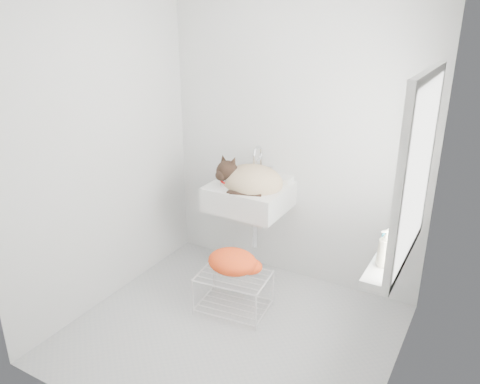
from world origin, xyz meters
The scene contains 15 objects.
floor centered at (0.00, 0.00, 0.00)m, with size 2.20×2.00×0.02m, color #A6A7AA.
back_wall centered at (0.00, 1.00, 1.25)m, with size 2.20×0.02×2.50m, color silver.
right_wall centered at (1.10, 0.00, 1.25)m, with size 0.02×2.00×2.50m, color silver.
left_wall centered at (-1.10, 0.00, 1.25)m, with size 0.02×2.00×2.50m, color silver.
window_glass centered at (1.09, 0.20, 1.35)m, with size 0.01×0.80×1.00m, color white.
window_frame centered at (1.07, 0.20, 1.35)m, with size 0.04×0.90×1.10m, color white.
windowsill centered at (1.01, 0.20, 0.83)m, with size 0.16×0.88×0.04m, color white.
sink centered at (-0.26, 0.74, 0.85)m, with size 0.61×0.54×0.25m, color white.
faucet centered at (-0.26, 0.92, 0.99)m, with size 0.22×0.16×0.22m, color silver, non-canonical shape.
cat centered at (-0.25, 0.72, 0.89)m, with size 0.52×0.42×0.33m.
wire_rack centered at (-0.13, 0.25, 0.15)m, with size 0.51×0.36×0.31m, color silver.
towel centered at (-0.16, 0.30, 0.34)m, with size 0.39×0.28×0.16m, color #FF5600.
bottle_a centered at (1.00, -0.02, 0.85)m, with size 0.07×0.07×0.19m, color beige.
bottle_b centered at (1.00, 0.13, 0.85)m, with size 0.09×0.09×0.20m, color teal.
bottle_c centered at (1.00, 0.30, 0.85)m, with size 0.13×0.13×0.16m, color white.
Camera 1 is at (1.46, -2.44, 2.20)m, focal length 35.81 mm.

